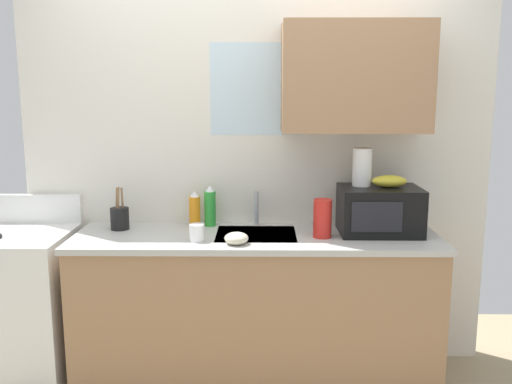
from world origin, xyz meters
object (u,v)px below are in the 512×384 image
microwave (379,210)px  utensil_crock (120,218)px  stove_range (21,306)px  mug_white (197,233)px  paper_towel_roll (362,167)px  banana_bunch (389,181)px  small_bowl (236,238)px  dish_soap_bottle_green (210,207)px  cereal_canister (322,218)px  dish_soap_bottle_orange (195,210)px

microwave → utensil_crock: microwave is taller
stove_range → mug_white: stove_range is taller
paper_towel_roll → utensil_crock: 1.46m
microwave → banana_bunch: bearing=1.8°
mug_white → small_bowl: (0.22, -0.06, -0.02)m
paper_towel_roll → dish_soap_bottle_green: bearing=172.7°
small_bowl → cereal_canister: bearing=17.4°
paper_towel_roll → dish_soap_bottle_orange: bearing=175.0°
paper_towel_roll → mug_white: paper_towel_roll is taller
stove_range → banana_bunch: (2.16, 0.05, 0.75)m
dish_soap_bottle_green → small_bowl: dish_soap_bottle_green is taller
banana_bunch → dish_soap_bottle_orange: banana_bunch is taller
dish_soap_bottle_green → small_bowl: 0.46m
cereal_canister → mug_white: cereal_canister is taller
stove_range → paper_towel_roll: (2.01, 0.10, 0.82)m
banana_bunch → paper_towel_roll: (-0.15, 0.05, 0.08)m
stove_range → utensil_crock: utensil_crock is taller
banana_bunch → utensil_crock: (-1.58, 0.07, -0.24)m
microwave → small_bowl: size_ratio=3.54×
stove_range → small_bowl: size_ratio=8.31×
stove_range → utensil_crock: 0.78m
stove_range → utensil_crock: (0.58, 0.12, 0.51)m
microwave → paper_towel_roll: 0.27m
paper_towel_roll → mug_white: (-0.94, -0.24, -0.33)m
paper_towel_roll → cereal_canister: paper_towel_roll is taller
dish_soap_bottle_green → mug_white: (-0.04, -0.36, -0.07)m
stove_range → small_bowl: 1.39m
utensil_crock → cereal_canister: bearing=-8.1°
paper_towel_roll → small_bowl: size_ratio=1.69×
dish_soap_bottle_orange → cereal_canister: size_ratio=1.02×
dish_soap_bottle_orange → mug_white: size_ratio=2.33×
dish_soap_bottle_green → small_bowl: size_ratio=1.91×
paper_towel_roll → cereal_canister: bearing=-148.0°
stove_range → microwave: microwave is taller
banana_bunch → utensil_crock: 1.60m
stove_range → cereal_canister: bearing=-1.7°
dish_soap_bottle_orange → cereal_canister: (0.75, -0.24, 0.01)m
microwave → small_bowl: 0.86m
stove_range → cereal_canister: size_ratio=4.96×
microwave → banana_bunch: 0.18m
cereal_canister → microwave: bearing=16.2°
dish_soap_bottle_green → dish_soap_bottle_orange: size_ratio=1.12×
microwave → utensil_crock: size_ratio=1.75×
stove_range → mug_white: 1.19m
dish_soap_bottle_orange → small_bowl: (0.27, -0.39, -0.07)m
utensil_crock → small_bowl: size_ratio=2.02×
microwave → dish_soap_bottle_green: microwave is taller
cereal_canister → dish_soap_bottle_green: bearing=158.0°
stove_range → small_bowl: bearing=-9.0°
mug_white → dish_soap_bottle_green: bearing=83.6°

